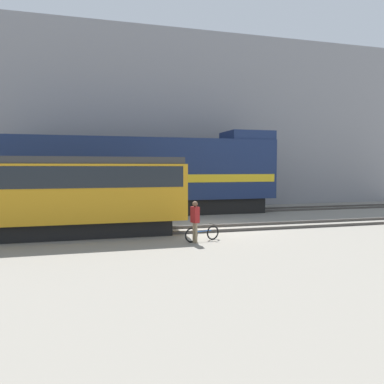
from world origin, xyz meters
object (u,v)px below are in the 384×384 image
(streetcar, at_px, (61,191))
(bicycle, at_px, (202,234))
(person, at_px, (195,218))
(freight_locomotive, at_px, (146,175))

(streetcar, relative_size, bicycle, 6.67)
(bicycle, distance_m, person, 0.86)
(streetcar, bearing_deg, freight_locomotive, 54.85)
(freight_locomotive, height_order, person, freight_locomotive)
(freight_locomotive, relative_size, person, 10.11)
(bicycle, xyz_separation_m, person, (-0.39, -0.28, 0.72))
(freight_locomotive, relative_size, streetcar, 1.59)
(freight_locomotive, bearing_deg, streetcar, -125.15)
(freight_locomotive, distance_m, bicycle, 9.55)
(freight_locomotive, height_order, streetcar, freight_locomotive)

